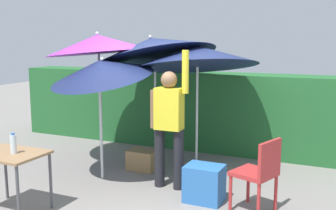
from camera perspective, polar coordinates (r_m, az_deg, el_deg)
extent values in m
plane|color=gray|center=(5.73, -1.27, -11.37)|extent=(24.00, 24.00, 0.00)
cube|color=#23602D|center=(7.50, 6.00, -0.87)|extent=(8.00, 0.70, 1.41)
cylinder|color=silver|center=(5.92, -9.40, -3.34)|extent=(0.04, 0.04, 1.48)
cone|color=#19234C|center=(5.78, -9.45, 5.01)|extent=(1.49, 1.48, 0.65)
sphere|color=silver|center=(5.75, -9.30, 6.43)|extent=(0.05, 0.05, 0.05)
cylinder|color=silver|center=(6.37, 4.09, -1.80)|extent=(0.04, 0.04, 1.60)
cone|color=#19234C|center=(6.25, 3.93, 6.90)|extent=(1.97, 1.94, 0.80)
sphere|color=silver|center=(6.23, 3.69, 8.60)|extent=(0.05, 0.05, 0.05)
cylinder|color=silver|center=(6.66, -9.54, -0.53)|extent=(0.04, 0.04, 1.80)
cone|color=purple|center=(6.56, -9.85, 8.49)|extent=(1.68, 1.66, 0.45)
sphere|color=silver|center=(6.55, -9.97, 9.93)|extent=(0.05, 0.05, 0.05)
cylinder|color=silver|center=(6.79, -1.81, -0.67)|extent=(0.04, 0.04, 1.70)
cone|color=#19234C|center=(6.66, -2.19, 7.96)|extent=(2.13, 2.07, 1.10)
sphere|color=silver|center=(6.63, -2.55, 9.61)|extent=(0.05, 0.05, 0.05)
cylinder|color=black|center=(5.51, 1.50, -7.72)|extent=(0.14, 0.14, 0.82)
cylinder|color=black|center=(5.61, -1.18, -7.39)|extent=(0.14, 0.14, 0.82)
cube|color=yellow|center=(5.40, 0.15, -0.53)|extent=(0.37, 0.23, 0.56)
sphere|color=#8C6647|center=(5.35, 0.15, 3.59)|extent=(0.22, 0.22, 0.22)
cylinder|color=yellow|center=(5.25, 2.46, 4.69)|extent=(0.09, 0.09, 0.56)
cylinder|color=#8C6647|center=(5.50, -2.06, -0.58)|extent=(0.09, 0.09, 0.52)
cylinder|color=#B72D2D|center=(5.23, 11.24, -11.01)|extent=(0.04, 0.04, 0.44)
cylinder|color=#B72D2D|center=(4.94, 8.79, -12.20)|extent=(0.04, 0.04, 0.44)
cylinder|color=#B72D2D|center=(5.06, 14.94, -11.89)|extent=(0.04, 0.04, 0.44)
cylinder|color=#B72D2D|center=(4.75, 12.64, -13.22)|extent=(0.04, 0.04, 0.44)
cube|color=#B72D2D|center=(4.91, 12.00, -9.39)|extent=(0.56, 0.56, 0.05)
cube|color=#B72D2D|center=(4.74, 14.15, -7.28)|extent=(0.18, 0.43, 0.40)
cube|color=#2D6BB7|center=(5.18, 5.13, -10.96)|extent=(0.47, 0.36, 0.46)
cube|color=#9E7A4C|center=(6.39, -3.59, -7.72)|extent=(0.44, 0.31, 0.31)
cylinder|color=#4C4C51|center=(5.12, -16.21, -10.20)|extent=(0.04, 0.04, 0.69)
cylinder|color=#4C4C51|center=(5.60, -21.88, -8.83)|extent=(0.04, 0.04, 0.69)
cylinder|color=#4C4C51|center=(4.77, -20.37, -11.90)|extent=(0.04, 0.04, 0.69)
cube|color=#99724C|center=(5.08, -21.42, -6.42)|extent=(0.80, 0.60, 0.03)
cylinder|color=silver|center=(4.99, -20.96, -5.17)|extent=(0.07, 0.07, 0.22)
cylinder|color=#2D60B7|center=(4.97, -21.04, -3.83)|extent=(0.04, 0.04, 0.02)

